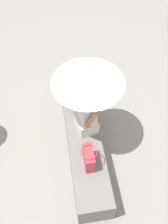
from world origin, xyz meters
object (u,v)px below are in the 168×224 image
handbag_black (89,158)px  magazine (75,84)px  person_seated (86,112)px  tote_bag_canvas (79,94)px  parasol (88,76)px

handbag_black → magazine: handbag_black is taller
person_seated → tote_bag_canvas: bearing=3.7°
handbag_black → tote_bag_canvas: size_ratio=1.06×
person_seated → magazine: (0.89, 0.06, -0.38)m
handbag_black → magazine: 1.48m
magazine → person_seated: bearing=160.4°
handbag_black → tote_bag_canvas: bearing=-1.3°
handbag_black → magazine: bearing=-0.2°
parasol → magazine: 1.27m
tote_bag_canvas → magazine: (0.34, 0.02, -0.13)m
parasol → tote_bag_canvas: bearing=8.5°
parasol → magazine: bearing=6.3°
handbag_black → tote_bag_canvas: (1.13, -0.03, -0.03)m
parasol → handbag_black: 1.07m
parasol → handbag_black: (-0.68, 0.09, -0.82)m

